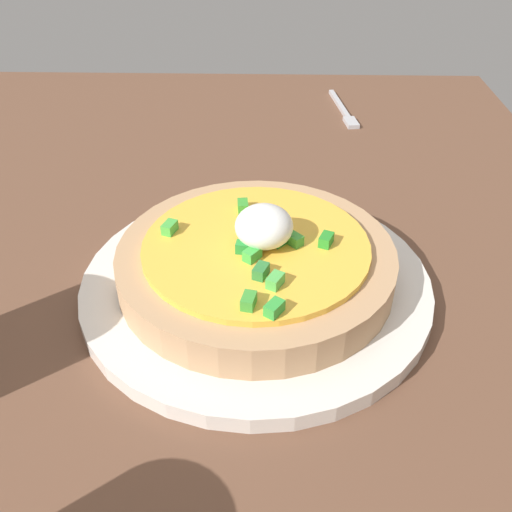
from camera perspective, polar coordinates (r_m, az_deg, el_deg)
name	(u,v)px	position (r cm, az deg, el deg)	size (l,w,h in cm)	color
dining_table	(184,304)	(44.83, -7.30, -4.83)	(99.88, 74.62, 3.18)	brown
plate	(256,284)	(42.86, 0.00, -2.84)	(26.28, 26.28, 1.28)	silver
pizza	(256,260)	(41.48, 0.04, -0.43)	(20.51, 20.51, 6.06)	tan
fork	(344,111)	(74.37, 8.92, 14.30)	(12.09, 2.80, 0.50)	#B7B7BC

